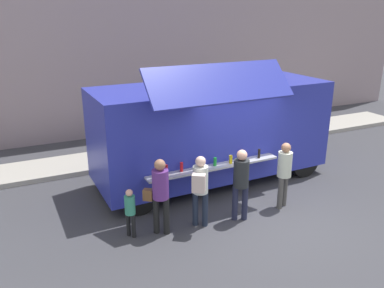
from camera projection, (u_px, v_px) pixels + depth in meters
The scene contains 10 objects.
ground_plane at pixel (265, 216), 9.17m from camera, with size 60.00×60.00×0.00m, color #38383D.
curb_strip at pixel (54, 168), 11.77m from camera, with size 28.00×1.60×0.15m, color #9E998E.
building_behind at pixel (56, 18), 14.14m from camera, with size 32.00×2.40×8.62m, color gray.
food_truck_main at pixel (213, 129), 10.69m from camera, with size 6.46×3.15×3.44m.
trash_bin at pixel (272, 128), 14.54m from camera, with size 0.60×0.60×0.88m, color #2F5E3B.
customer_front_ordering at pixel (241, 179), 8.70m from camera, with size 0.35×0.35×1.70m.
customer_mid_with_backpack at pixel (200, 185), 8.42m from camera, with size 0.48×0.53×1.65m.
customer_rear_waiting at pixel (160, 190), 8.15m from camera, with size 0.52×0.46×1.71m.
customer_extra_browsing at pixel (284, 169), 9.29m from camera, with size 0.34×0.34×1.65m.
child_near_queue at pixel (130, 209), 8.13m from camera, with size 0.22×0.22×1.10m.
Camera 1 is at (-5.04, -6.61, 4.56)m, focal length 36.52 mm.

